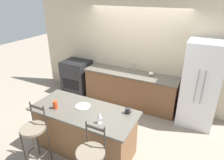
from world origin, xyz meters
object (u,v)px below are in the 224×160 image
object	(u,v)px
oven_range	(77,77)
tumbler_cup	(55,105)
dinner_plate	(83,106)
coffee_mug	(128,111)
refrigerator	(201,84)
pumpkin_decoration	(151,74)
bar_stool_far	(91,159)
bar_stool_near	(35,134)
wine_glass	(100,115)

from	to	relation	value
oven_range	tumbler_cup	bearing A→B (deg)	-62.62
dinner_plate	coffee_mug	size ratio (longest dim) A/B	2.26
refrigerator	coffee_mug	size ratio (longest dim) A/B	15.62
pumpkin_decoration	oven_range	bearing A→B (deg)	-177.65
oven_range	bar_stool_far	xyz separation A→B (m)	(2.17, -2.65, 0.14)
pumpkin_decoration	bar_stool_near	bearing A→B (deg)	-113.88
dinner_plate	wine_glass	bearing A→B (deg)	-29.26
dinner_plate	pumpkin_decoration	distance (m)	2.08
refrigerator	oven_range	world-z (taller)	refrigerator
dinner_plate	pumpkin_decoration	bearing A→B (deg)	70.22
bar_stool_far	coffee_mug	size ratio (longest dim) A/B	9.24
dinner_plate	refrigerator	bearing A→B (deg)	44.57
tumbler_cup	bar_stool_far	bearing A→B (deg)	-25.38
oven_range	pumpkin_decoration	bearing A→B (deg)	2.35
bar_stool_far	coffee_mug	distance (m)	1.01
coffee_mug	pumpkin_decoration	size ratio (longest dim) A/B	0.99
coffee_mug	tumbler_cup	xyz separation A→B (m)	(-1.23, -0.44, 0.02)
bar_stool_near	bar_stool_far	xyz separation A→B (m)	(1.15, -0.03, 0.00)
coffee_mug	refrigerator	bearing A→B (deg)	58.15
dinner_plate	wine_glass	size ratio (longest dim) A/B	1.36
wine_glass	coffee_mug	distance (m)	0.56
coffee_mug	oven_range	bearing A→B (deg)	143.91
oven_range	wine_glass	size ratio (longest dim) A/B	4.75
wine_glass	pumpkin_decoration	world-z (taller)	wine_glass
bar_stool_far	pumpkin_decoration	size ratio (longest dim) A/B	9.13
oven_range	bar_stool_far	size ratio (longest dim) A/B	0.85
bar_stool_near	dinner_plate	xyz separation A→B (m)	(0.49, 0.75, 0.28)
coffee_mug	pumpkin_decoration	world-z (taller)	pumpkin_decoration
refrigerator	wine_glass	size ratio (longest dim) A/B	9.44
bar_stool_far	tumbler_cup	xyz separation A→B (m)	(-1.06, 0.50, 0.34)
bar_stool_far	pumpkin_decoration	distance (m)	2.76
wine_glass	tumbler_cup	distance (m)	0.94
bar_stool_near	bar_stool_far	bearing A→B (deg)	-1.42
tumbler_cup	pumpkin_decoration	size ratio (longest dim) A/B	1.17
oven_range	bar_stool_near	xyz separation A→B (m)	(1.02, -2.62, 0.14)
bar_stool_far	tumbler_cup	bearing A→B (deg)	154.62
dinner_plate	wine_glass	world-z (taller)	wine_glass
bar_stool_near	wine_glass	world-z (taller)	bar_stool_near
wine_glass	coffee_mug	world-z (taller)	wine_glass
pumpkin_decoration	bar_stool_far	bearing A→B (deg)	-91.08
oven_range	dinner_plate	xyz separation A→B (m)	(1.52, -1.87, 0.42)
coffee_mug	dinner_plate	bearing A→B (deg)	-168.66
coffee_mug	tumbler_cup	bearing A→B (deg)	-160.35
wine_glass	oven_range	bearing A→B (deg)	133.37
wine_glass	tumbler_cup	bearing A→B (deg)	178.57
tumbler_cup	refrigerator	bearing A→B (deg)	42.90
oven_range	coffee_mug	size ratio (longest dim) A/B	7.86
refrigerator	bar_stool_far	world-z (taller)	refrigerator
bar_stool_near	wine_glass	xyz separation A→B (m)	(1.02, 0.45, 0.41)
bar_stool_far	coffee_mug	xyz separation A→B (m)	(0.17, 0.94, 0.32)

